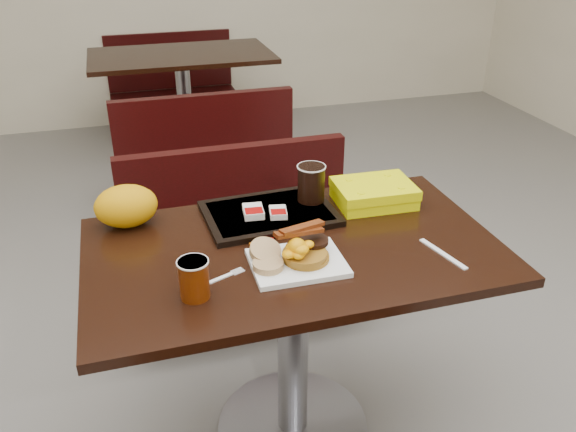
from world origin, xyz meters
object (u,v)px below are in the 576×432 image
object	(u,v)px
table_far	(185,108)
coffee_cup_far	(311,183)
clamshell	(374,193)
bench_far_s	(201,145)
pancake_stack	(306,255)
hashbrown_sleeve_right	(278,212)
coffee_cup_near	(194,279)
tray	(269,213)
knife	(443,254)
bench_far_n	(174,84)
paper_bag	(126,206)
table_near	(293,346)
fork	(218,279)
bench_near_n	(245,244)
hashbrown_sleeve_left	(253,211)
platter	(297,263)

from	to	relation	value
table_far	coffee_cup_far	bearing A→B (deg)	-86.81
clamshell	table_far	bearing A→B (deg)	100.30
bench_far_s	pancake_stack	bearing A→B (deg)	-89.84
bench_far_s	hashbrown_sleeve_right	world-z (taller)	hashbrown_sleeve_right
table_far	coffee_cup_far	xyz separation A→B (m)	(0.13, -2.36, 0.46)
coffee_cup_near	tray	bearing A→B (deg)	51.64
table_far	knife	world-z (taller)	knife
bench_far_n	paper_bag	size ratio (longest dim) A/B	5.21
table_near	fork	size ratio (longest dim) A/B	9.73
knife	tray	size ratio (longest dim) A/B	0.45
bench_near_n	table_far	bearing A→B (deg)	90.00
pancake_stack	hashbrown_sleeve_left	size ratio (longest dim) A/B	1.54
coffee_cup_near	clamshell	size ratio (longest dim) A/B	0.42
bench_near_n	clamshell	xyz separation A→B (m)	(0.34, -0.50, 0.42)
bench_near_n	bench_far_s	size ratio (longest dim) A/B	1.00
coffee_cup_far	hashbrown_sleeve_right	bearing A→B (deg)	-151.39
hashbrown_sleeve_left	coffee_cup_near	bearing A→B (deg)	-117.27
pancake_stack	clamshell	distance (m)	0.45
bench_far_n	fork	bearing A→B (deg)	-94.07
tray	bench_near_n	bearing A→B (deg)	84.83
coffee_cup_near	knife	world-z (taller)	coffee_cup_near
bench_far_s	tray	size ratio (longest dim) A/B	2.45
hashbrown_sleeve_left	platter	bearing A→B (deg)	-72.99
bench_near_n	coffee_cup_far	size ratio (longest dim) A/B	8.23
bench_far_n	clamshell	world-z (taller)	clamshell
platter	clamshell	size ratio (longest dim) A/B	1.00
bench_far_n	pancake_stack	size ratio (longest dim) A/B	7.75
paper_bag	fork	bearing A→B (deg)	-60.46
bench_near_n	platter	distance (m)	0.89
clamshell	tray	bearing A→B (deg)	-178.39
coffee_cup_near	hashbrown_sleeve_left	world-z (taller)	coffee_cup_near
table_near	pancake_stack	xyz separation A→B (m)	(0.01, -0.10, 0.40)
coffee_cup_near	coffee_cup_far	distance (m)	0.60
fork	hashbrown_sleeve_left	size ratio (longest dim) A/B	1.47
knife	hashbrown_sleeve_right	size ratio (longest dim) A/B	2.59
tray	knife	bearing A→B (deg)	-44.08
coffee_cup_near	pancake_stack	bearing A→B (deg)	12.15
platter	hashbrown_sleeve_right	size ratio (longest dim) A/B	3.59
tray	coffee_cup_far	xyz separation A→B (m)	(0.15, 0.04, 0.07)
fork	knife	world-z (taller)	same
bench_near_n	hashbrown_sleeve_right	xyz separation A→B (m)	(-0.00, -0.53, 0.42)
table_near	platter	bearing A→B (deg)	-100.91
coffee_cup_near	bench_far_s	bearing A→B (deg)	81.41
platter	knife	world-z (taller)	platter
bench_near_n	hashbrown_sleeve_right	bearing A→B (deg)	-90.09
table_near	coffee_cup_near	distance (m)	0.56
bench_near_n	coffee_cup_near	distance (m)	1.02
hashbrown_sleeve_right	coffee_cup_near	bearing A→B (deg)	-122.67
fork	bench_near_n	bearing A→B (deg)	51.68
table_near	coffee_cup_far	bearing A→B (deg)	61.10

